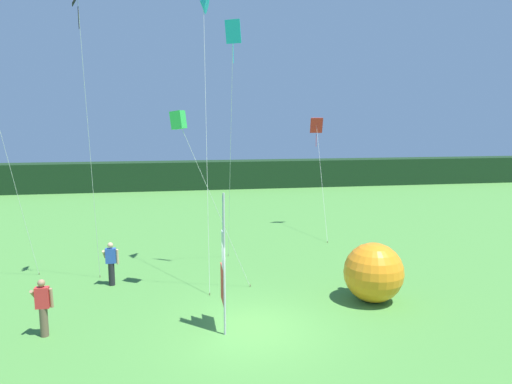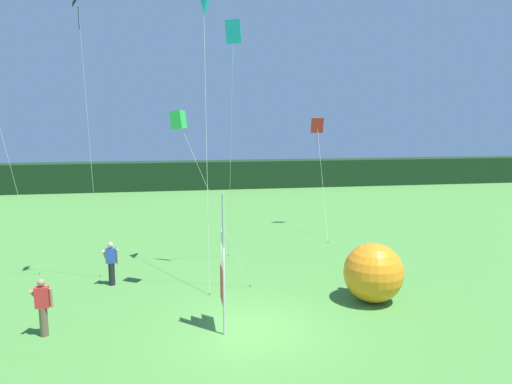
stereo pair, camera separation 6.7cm
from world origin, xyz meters
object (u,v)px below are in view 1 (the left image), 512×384
at_px(kite_green_box_2, 179,121).
at_px(person_mid_field, 43,306).
at_px(kite_red_diamond_6, 317,130).
at_px(banner_flag, 223,265).
at_px(inflatable_balloon, 373,272).
at_px(person_near_banner, 111,263).
at_px(kite_cyan_delta_3, 204,3).
at_px(kite_cyan_diamond_5, 233,50).
at_px(kite_black_diamond_1, 80,27).

bearing_deg(kite_green_box_2, person_mid_field, -145.41).
distance_m(person_mid_field, kite_red_diamond_6, 16.85).
relative_size(banner_flag, inflatable_balloon, 2.02).
bearing_deg(person_near_banner, banner_flag, -50.44).
relative_size(banner_flag, kite_cyan_delta_3, 0.38).
relative_size(person_near_banner, kite_cyan_diamond_5, 0.17).
bearing_deg(kite_red_diamond_6, inflatable_balloon, -97.16).
distance_m(person_mid_field, kite_cyan_delta_3, 11.50).
xyz_separation_m(kite_black_diamond_1, kite_red_diamond_6, (10.66, 7.79, -3.55)).
relative_size(kite_black_diamond_1, kite_cyan_diamond_5, 1.08).
distance_m(kite_green_box_2, kite_cyan_delta_3, 4.86).
height_order(kite_black_diamond_1, kite_green_box_2, kite_black_diamond_1).
bearing_deg(person_mid_field, kite_black_diamond_1, 79.63).
bearing_deg(inflatable_balloon, kite_cyan_delta_3, 142.56).
bearing_deg(person_mid_field, kite_red_diamond_6, 45.57).
bearing_deg(kite_red_diamond_6, person_near_banner, -142.56).
bearing_deg(kite_cyan_delta_3, kite_red_diamond_6, 46.29).
height_order(person_near_banner, kite_red_diamond_6, kite_red_diamond_6).
bearing_deg(kite_cyan_diamond_5, person_mid_field, -143.00).
bearing_deg(kite_red_diamond_6, kite_cyan_diamond_5, -127.48).
relative_size(kite_green_box_2, kite_red_diamond_6, 1.02).
distance_m(inflatable_balloon, kite_cyan_delta_3, 11.22).
relative_size(kite_black_diamond_1, kite_red_diamond_6, 1.68).
distance_m(inflatable_balloon, kite_cyan_diamond_5, 9.27).
relative_size(person_near_banner, person_mid_field, 0.98).
distance_m(banner_flag, kite_cyan_delta_3, 9.76).
height_order(inflatable_balloon, kite_cyan_delta_3, kite_cyan_delta_3).
relative_size(person_mid_field, kite_cyan_diamond_5, 0.17).
height_order(person_mid_field, kite_cyan_delta_3, kite_cyan_delta_3).
xyz_separation_m(person_near_banner, kite_black_diamond_1, (-0.62, -0.10, 8.13)).
bearing_deg(kite_green_box_2, kite_black_diamond_1, 159.91).
bearing_deg(kite_cyan_delta_3, kite_black_diamond_1, -166.59).
distance_m(inflatable_balloon, kite_black_diamond_1, 12.62).
distance_m(kite_green_box_2, kite_cyan_diamond_5, 3.71).
height_order(banner_flag, kite_cyan_diamond_5, kite_cyan_diamond_5).
bearing_deg(kite_green_box_2, kite_red_diamond_6, 49.93).
xyz_separation_m(banner_flag, inflatable_balloon, (5.08, 1.31, -0.93)).
bearing_deg(kite_black_diamond_1, kite_red_diamond_6, 36.17).
xyz_separation_m(person_near_banner, kite_green_box_2, (2.52, -1.25, 5.05)).
distance_m(banner_flag, kite_green_box_2, 5.17).
xyz_separation_m(banner_flag, kite_cyan_delta_3, (-0.08, 5.26, 8.22)).
height_order(banner_flag, kite_black_diamond_1, kite_black_diamond_1).
relative_size(person_near_banner, kite_red_diamond_6, 0.26).
xyz_separation_m(banner_flag, kite_red_diamond_6, (6.43, 12.06, 3.52)).
bearing_deg(kite_green_box_2, kite_cyan_delta_3, 64.56).
height_order(kite_cyan_delta_3, kite_cyan_diamond_5, kite_cyan_delta_3).
bearing_deg(kite_cyan_delta_3, inflatable_balloon, -37.44).
height_order(inflatable_balloon, kite_black_diamond_1, kite_black_diamond_1).
distance_m(person_near_banner, kite_cyan_delta_3, 9.98).
bearing_deg(kite_red_diamond_6, kite_green_box_2, -130.07).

